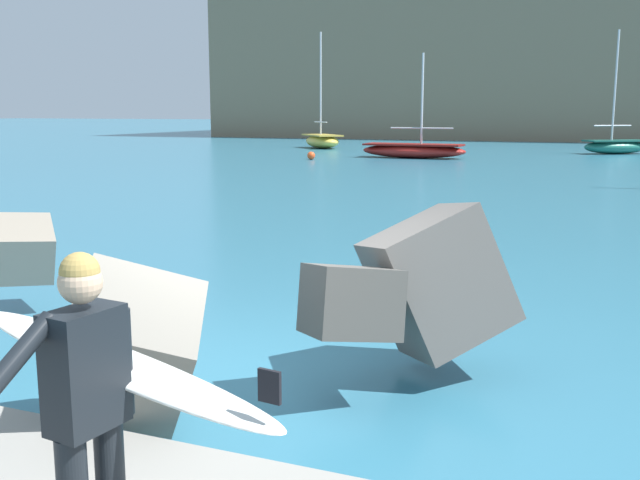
{
  "coord_description": "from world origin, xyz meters",
  "views": [
    {
      "loc": [
        3.1,
        -6.09,
        2.67
      ],
      "look_at": [
        0.39,
        0.5,
        1.4
      ],
      "focal_mm": 40.88,
      "sensor_mm": 36.0,
      "label": 1
    }
  ],
  "objects_px": {
    "boat_mid_centre": "(322,140)",
    "boat_mid_right": "(616,146)",
    "boat_near_centre": "(413,150)",
    "mooring_buoy_inner": "(311,156)",
    "surfer_with_board": "(99,393)"
  },
  "relations": [
    {
      "from": "boat_near_centre",
      "to": "mooring_buoy_inner",
      "type": "bearing_deg",
      "value": -144.79
    },
    {
      "from": "boat_near_centre",
      "to": "boat_mid_right",
      "type": "xyz_separation_m",
      "value": [
        10.68,
        8.69,
        0.06
      ]
    },
    {
      "from": "boat_near_centre",
      "to": "boat_mid_centre",
      "type": "xyz_separation_m",
      "value": [
        -9.04,
        8.34,
        0.11
      ]
    },
    {
      "from": "boat_near_centre",
      "to": "boat_mid_centre",
      "type": "relative_size",
      "value": 0.74
    },
    {
      "from": "boat_near_centre",
      "to": "mooring_buoy_inner",
      "type": "distance_m",
      "value": 5.99
    },
    {
      "from": "surfer_with_board",
      "to": "boat_mid_centre",
      "type": "distance_m",
      "value": 49.61
    },
    {
      "from": "boat_mid_right",
      "to": "boat_mid_centre",
      "type": "bearing_deg",
      "value": -179.0
    },
    {
      "from": "boat_mid_centre",
      "to": "mooring_buoy_inner",
      "type": "bearing_deg",
      "value": -70.63
    },
    {
      "from": "mooring_buoy_inner",
      "to": "boat_mid_right",
      "type": "bearing_deg",
      "value": 37.94
    },
    {
      "from": "surfer_with_board",
      "to": "boat_mid_right",
      "type": "bearing_deg",
      "value": 87.49
    },
    {
      "from": "boat_near_centre",
      "to": "boat_mid_centre",
      "type": "distance_m",
      "value": 12.3
    },
    {
      "from": "surfer_with_board",
      "to": "mooring_buoy_inner",
      "type": "height_order",
      "value": "surfer_with_board"
    },
    {
      "from": "boat_near_centre",
      "to": "boat_mid_right",
      "type": "bearing_deg",
      "value": 39.13
    },
    {
      "from": "boat_mid_centre",
      "to": "boat_mid_right",
      "type": "distance_m",
      "value": 19.72
    },
    {
      "from": "surfer_with_board",
      "to": "boat_near_centre",
      "type": "xyz_separation_m",
      "value": [
        -8.63,
        38.01,
        -0.82
      ]
    }
  ]
}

